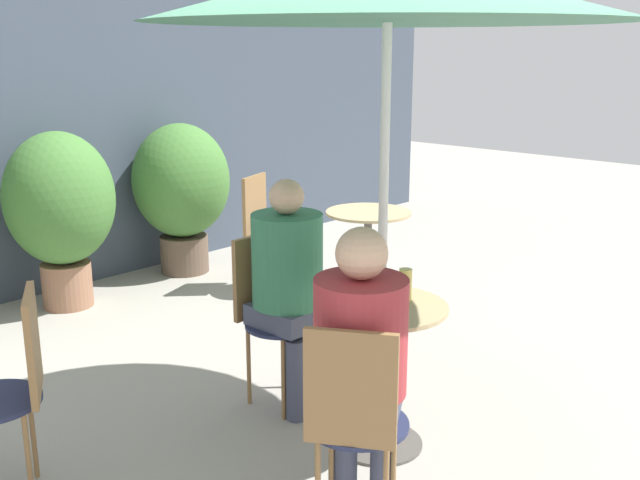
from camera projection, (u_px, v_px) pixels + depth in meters
ground_plane at (378, 450)px, 3.70m from camera, size 20.00×20.00×0.00m
storefront_wall at (17, 105)px, 5.64m from camera, size 10.00×0.06×3.00m
cafe_table_near at (380, 350)px, 3.64m from camera, size 0.64×0.64×0.74m
cafe_table_far at (368, 242)px, 5.64m from camera, size 0.64×0.64×0.74m
bistro_chair_0 at (270, 303)px, 4.12m from camera, size 0.42×0.42×0.94m
bistro_chair_1 at (354, 413)px, 2.90m from camera, size 0.47×0.46×0.94m
bistro_chair_2 at (265, 222)px, 5.98m from camera, size 0.44×0.46×0.94m
bistro_chair_3 at (14, 378)px, 3.20m from camera, size 0.47×0.46×0.94m
seated_person_0 at (290, 277)px, 3.97m from camera, size 0.38×0.39×1.28m
seated_person_1 at (361, 353)px, 2.99m from camera, size 0.47×0.46×1.27m
beer_glass_0 at (361, 297)px, 3.46m from camera, size 0.07×0.07×0.15m
beer_glass_1 at (406, 285)px, 3.63m from camera, size 0.06×0.06×0.16m
potted_plant_1 at (60, 204)px, 5.55m from camera, size 0.81×0.81×1.34m
potted_plant_2 at (181, 186)px, 6.43m from camera, size 0.83×0.83×1.30m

